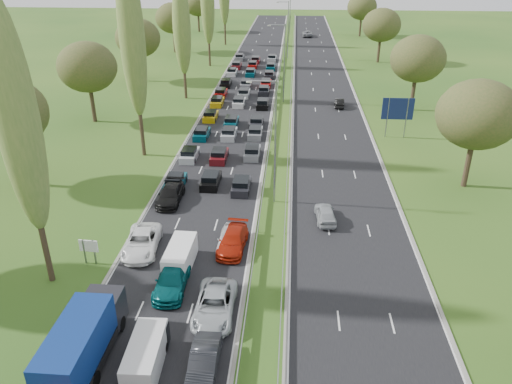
# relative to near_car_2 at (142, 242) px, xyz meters

# --- Properties ---
(ground) EXTENTS (260.00, 260.00, 0.00)m
(ground) POSITION_rel_near_car_2_xyz_m (10.39, 46.56, -0.81)
(ground) COLOR #244D18
(ground) RESTS_ON ground
(near_carriageway) EXTENTS (10.50, 215.00, 0.04)m
(near_carriageway) POSITION_rel_near_car_2_xyz_m (3.64, 49.06, -0.81)
(near_carriageway) COLOR black
(near_carriageway) RESTS_ON ground
(far_carriageway) EXTENTS (10.50, 215.00, 0.04)m
(far_carriageway) POSITION_rel_near_car_2_xyz_m (17.14, 49.06, -0.81)
(far_carriageway) COLOR black
(far_carriageway) RESTS_ON ground
(central_reservation) EXTENTS (2.36, 215.00, 0.32)m
(central_reservation) POSITION_rel_near_car_2_xyz_m (10.39, 49.06, -0.26)
(central_reservation) COLOR gray
(central_reservation) RESTS_ON ground
(lamp_columns) EXTENTS (0.18, 140.18, 12.00)m
(lamp_columns) POSITION_rel_near_car_2_xyz_m (10.39, 44.56, 5.19)
(lamp_columns) COLOR gray
(lamp_columns) RESTS_ON ground
(poplar_row) EXTENTS (2.80, 127.80, 22.44)m
(poplar_row) POSITION_rel_near_car_2_xyz_m (-5.61, 34.73, 11.58)
(poplar_row) COLOR #2D2116
(poplar_row) RESTS_ON ground
(woodland_left) EXTENTS (8.00, 166.00, 11.10)m
(woodland_left) POSITION_rel_near_car_2_xyz_m (-16.11, 29.19, 6.88)
(woodland_left) COLOR #2D2116
(woodland_left) RESTS_ON ground
(woodland_right) EXTENTS (8.00, 153.00, 11.10)m
(woodland_right) POSITION_rel_near_car_2_xyz_m (29.89, 33.23, 6.88)
(woodland_right) COLOR #2D2116
(woodland_right) RESTS_ON ground
(traffic_queue_fill) EXTENTS (9.13, 69.06, 0.80)m
(traffic_queue_fill) POSITION_rel_near_car_2_xyz_m (3.62, 44.15, -0.37)
(traffic_queue_fill) COLOR #053F4C
(traffic_queue_fill) RESTS_ON ground
(near_car_2) EXTENTS (3.06, 5.85, 1.57)m
(near_car_2) POSITION_rel_near_car_2_xyz_m (0.00, 0.00, 0.00)
(near_car_2) COLOR white
(near_car_2) RESTS_ON near_carriageway
(near_car_3) EXTENTS (2.14, 5.25, 1.52)m
(near_car_3) POSITION_rel_near_car_2_xyz_m (0.34, 8.78, -0.03)
(near_car_3) COLOR black
(near_car_3) RESTS_ON near_carriageway
(near_car_7) EXTENTS (2.28, 5.35, 1.54)m
(near_car_7) POSITION_rel_near_car_2_xyz_m (3.58, -4.77, -0.02)
(near_car_7) COLOR #055155
(near_car_7) RESTS_ON near_carriageway
(near_car_9) EXTENTS (1.61, 4.54, 1.49)m
(near_car_9) POSITION_rel_near_car_2_xyz_m (7.22, -12.48, -0.04)
(near_car_9) COLOR black
(near_car_9) RESTS_ON near_carriageway
(near_car_10) EXTENTS (2.66, 5.69, 1.57)m
(near_car_10) POSITION_rel_near_car_2_xyz_m (7.10, -7.44, 0.00)
(near_car_10) COLOR #AFB5B9
(near_car_10) RESTS_ON near_carriageway
(near_car_11) EXTENTS (2.46, 5.25, 1.48)m
(near_car_11) POSITION_rel_near_car_2_xyz_m (7.36, 0.85, -0.05)
(near_car_11) COLOR #A81E0A
(near_car_11) RESTS_ON near_carriageway
(near_car_12) EXTENTS (1.89, 4.44, 1.50)m
(near_car_12) POSITION_rel_near_car_2_xyz_m (7.01, 1.08, -0.04)
(near_car_12) COLOR silver
(near_car_12) RESTS_ON near_carriageway
(far_car_0) EXTENTS (1.99, 4.30, 1.43)m
(far_car_0) POSITION_rel_near_car_2_xyz_m (15.15, 6.12, -0.07)
(far_car_0) COLOR #9DA1A6
(far_car_0) RESTS_ON far_carriageway
(far_car_1) EXTENTS (1.64, 4.07, 1.31)m
(far_car_1) POSITION_rel_near_car_2_xyz_m (19.11, 42.35, -0.13)
(far_car_1) COLOR black
(far_car_1) RESTS_ON far_carriageway
(far_car_2) EXTENTS (2.65, 5.72, 1.59)m
(far_car_2) POSITION_rel_near_car_2_xyz_m (15.38, 109.86, 0.01)
(far_car_2) COLOR gray
(far_car_2) RESTS_ON far_carriageway
(blue_lorry) EXTENTS (2.34, 8.43, 3.56)m
(blue_lorry) POSITION_rel_near_car_2_xyz_m (0.26, -12.46, 1.05)
(blue_lorry) COLOR black
(blue_lorry) RESTS_ON near_carriageway
(white_van_front) EXTENTS (1.82, 4.64, 1.87)m
(white_van_front) POSITION_rel_near_car_2_xyz_m (3.80, -12.27, 0.15)
(white_van_front) COLOR silver
(white_van_front) RESTS_ON near_carriageway
(white_van_rear) EXTENTS (1.81, 4.63, 1.86)m
(white_van_rear) POSITION_rel_near_car_2_xyz_m (3.62, -1.83, 0.15)
(white_van_rear) COLOR white
(white_van_rear) RESTS_ON near_carriageway
(info_sign) EXTENTS (1.50, 0.21, 2.10)m
(info_sign) POSITION_rel_near_car_2_xyz_m (-3.51, -2.10, 0.56)
(info_sign) COLOR gray
(info_sign) RESTS_ON ground
(direction_sign) EXTENTS (4.00, 0.16, 5.20)m
(direction_sign) POSITION_rel_near_car_2_xyz_m (25.29, 29.10, 2.76)
(direction_sign) COLOR gray
(direction_sign) RESTS_ON ground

